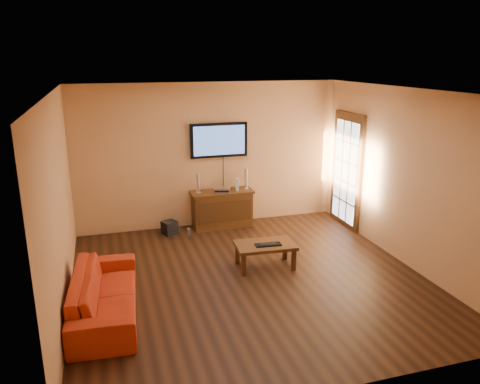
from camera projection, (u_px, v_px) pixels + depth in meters
name	position (u px, v px, depth m)	size (l,w,h in m)	color
ground_plane	(250.00, 279.00, 6.85)	(5.00, 5.00, 0.00)	black
room_walls	(238.00, 158.00, 6.95)	(5.00, 5.00, 5.00)	tan
french_door	(347.00, 172.00, 8.80)	(0.07, 1.02, 2.22)	#44260F
media_console	(222.00, 209.00, 8.88)	(1.17, 0.45, 0.70)	#44260F
television	(219.00, 140.00, 8.70)	(1.09, 0.08, 0.64)	black
coffee_table	(265.00, 247.00, 7.15)	(0.93, 0.60, 0.39)	#44260F
sofa	(104.00, 287.00, 5.82)	(1.93, 0.56, 0.75)	red
speaker_left	(198.00, 184.00, 8.66)	(0.10, 0.10, 0.36)	silver
speaker_right	(246.00, 180.00, 8.91)	(0.11, 0.11, 0.39)	silver
av_receiver	(222.00, 190.00, 8.75)	(0.31, 0.22, 0.07)	silver
game_console	(238.00, 185.00, 8.84)	(0.04, 0.15, 0.21)	white
subwoofer	(170.00, 228.00, 8.56)	(0.24, 0.24, 0.24)	black
bottle	(189.00, 233.00, 8.38)	(0.07, 0.07, 0.20)	white
keyboard	(268.00, 245.00, 7.07)	(0.41, 0.18, 0.02)	black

